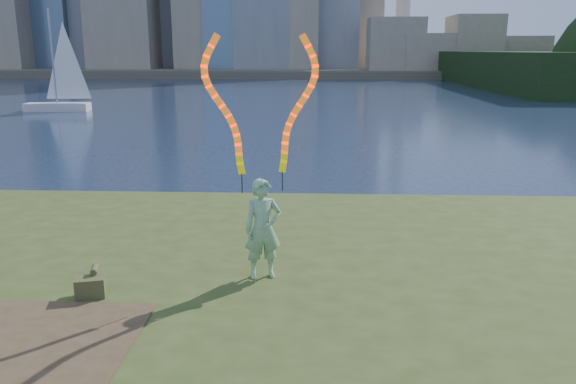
{
  "coord_description": "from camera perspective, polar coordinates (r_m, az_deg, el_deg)",
  "views": [
    {
      "loc": [
        1.51,
        -8.68,
        4.19
      ],
      "look_at": [
        1.07,
        1.0,
        1.73
      ],
      "focal_mm": 35.0,
      "sensor_mm": 36.0,
      "label": 1
    }
  ],
  "objects": [
    {
      "name": "ground",
      "position": [
        9.76,
        -6.69,
        -11.29
      ],
      "size": [
        320.0,
        320.0,
        0.0
      ],
      "primitive_type": "plane",
      "color": "#18253D",
      "rests_on": "ground"
    },
    {
      "name": "grassy_knoll",
      "position": [
        7.61,
        -9.61,
        -16.38
      ],
      "size": [
        20.0,
        18.0,
        0.8
      ],
      "color": "#374619",
      "rests_on": "ground"
    },
    {
      "name": "far_shore",
      "position": [
        103.75,
        1.83,
        12.23
      ],
      "size": [
        320.0,
        40.0,
        1.2
      ],
      "primitive_type": "cube",
      "color": "brown",
      "rests_on": "ground"
    },
    {
      "name": "woman_with_ribbons",
      "position": [
        8.33,
        -2.62,
        0.62
      ],
      "size": [
        1.94,
        0.66,
        3.93
      ],
      "rotation": [
        0.0,
        0.0,
        0.29
      ],
      "color": "#237832",
      "rests_on": "grassy_knoll"
    },
    {
      "name": "canvas_bag",
      "position": [
        8.49,
        -19.41,
        -8.98
      ],
      "size": [
        0.46,
        0.51,
        0.38
      ],
      "rotation": [
        0.0,
        0.0,
        0.26
      ],
      "color": "#414321",
      "rests_on": "grassy_knoll"
    },
    {
      "name": "sailboat",
      "position": [
        43.11,
        -22.18,
        9.22
      ],
      "size": [
        4.66,
        1.83,
        7.0
      ],
      "rotation": [
        0.0,
        0.0,
        0.1
      ],
      "color": "silver",
      "rests_on": "ground"
    }
  ]
}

